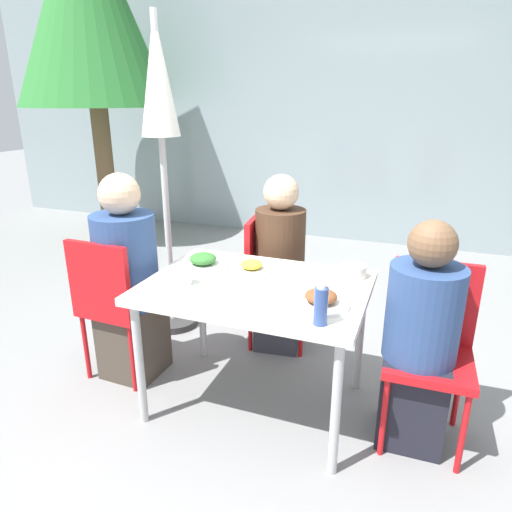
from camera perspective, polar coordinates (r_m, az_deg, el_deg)
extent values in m
plane|color=gray|center=(2.69, 0.00, -17.82)|extent=(24.00, 24.00, 0.00)
cube|color=#89999E|center=(5.48, 13.33, 17.43)|extent=(10.00, 0.20, 3.00)
cube|color=silver|center=(2.34, 0.00, -3.94)|extent=(1.12, 0.81, 0.04)
cylinder|color=#B7B7B7|center=(2.45, -14.36, -12.99)|extent=(0.04, 0.04, 0.68)
cylinder|color=#B7B7B7|center=(2.11, 9.95, -18.36)|extent=(0.04, 0.04, 0.68)
cylinder|color=#B7B7B7|center=(2.96, -6.76, -6.53)|extent=(0.04, 0.04, 0.68)
cylinder|color=#B7B7B7|center=(2.69, 12.86, -9.68)|extent=(0.04, 0.04, 0.68)
cube|color=red|center=(2.86, -16.21, -5.91)|extent=(0.41, 0.41, 0.04)
cube|color=red|center=(2.65, -19.10, -2.86)|extent=(0.40, 0.05, 0.42)
cylinder|color=red|center=(3.17, -16.34, -7.97)|extent=(0.03, 0.03, 0.42)
cylinder|color=red|center=(2.99, -11.17, -9.31)|extent=(0.03, 0.03, 0.42)
cylinder|color=red|center=(2.96, -20.49, -10.59)|extent=(0.03, 0.03, 0.42)
cylinder|color=red|center=(2.75, -15.16, -12.29)|extent=(0.03, 0.03, 0.42)
cube|color=#473D33|center=(2.92, -15.05, -9.86)|extent=(0.33, 0.33, 0.46)
cylinder|color=navy|center=(2.72, -15.95, -0.53)|extent=(0.36, 0.36, 0.54)
sphere|color=beige|center=(2.62, -16.72, 7.44)|extent=(0.23, 0.23, 0.23)
cube|color=red|center=(2.35, 20.74, -12.24)|extent=(0.41, 0.41, 0.04)
cube|color=red|center=(2.41, 21.36, -5.34)|extent=(0.40, 0.04, 0.42)
cylinder|color=red|center=(2.35, 24.44, -19.58)|extent=(0.03, 0.03, 0.42)
cylinder|color=red|center=(2.33, 15.67, -18.81)|extent=(0.03, 0.03, 0.42)
cylinder|color=red|center=(2.63, 23.93, -15.06)|extent=(0.03, 0.03, 0.42)
cylinder|color=red|center=(2.61, 16.28, -14.33)|extent=(0.03, 0.03, 0.42)
cube|color=black|center=(2.46, 18.94, -16.37)|extent=(0.31, 0.31, 0.46)
cylinder|color=navy|center=(2.23, 20.20, -6.70)|extent=(0.34, 0.34, 0.45)
sphere|color=brown|center=(2.12, 21.21, 1.43)|extent=(0.21, 0.21, 0.21)
cube|color=red|center=(3.08, 3.12, -3.29)|extent=(0.45, 0.45, 0.04)
cube|color=red|center=(3.03, -0.19, 1.03)|extent=(0.09, 0.40, 0.42)
cylinder|color=red|center=(3.30, 6.51, -6.17)|extent=(0.03, 0.03, 0.42)
cylinder|color=red|center=(3.00, 5.66, -8.88)|extent=(0.03, 0.03, 0.42)
cylinder|color=red|center=(3.36, 0.72, -5.62)|extent=(0.03, 0.03, 0.42)
cylinder|color=red|center=(3.06, -0.72, -8.22)|extent=(0.03, 0.03, 0.42)
cube|color=#383842|center=(3.12, 2.88, -7.23)|extent=(0.32, 0.32, 0.46)
cylinder|color=#472D1E|center=(2.94, 3.03, 1.14)|extent=(0.32, 0.32, 0.49)
sphere|color=beige|center=(2.85, 3.15, 7.98)|extent=(0.22, 0.22, 0.22)
cylinder|color=#333333|center=(3.54, -10.25, -7.96)|extent=(0.36, 0.36, 0.05)
cylinder|color=#BCBCBC|center=(3.20, -11.35, 8.89)|extent=(0.04, 0.04, 2.14)
cone|color=silver|center=(3.16, -12.22, 21.29)|extent=(0.25, 0.25, 0.76)
cylinder|color=white|center=(2.59, -6.62, -1.10)|extent=(0.28, 0.28, 0.01)
ellipsoid|color=#33702D|center=(2.57, -6.65, -0.32)|extent=(0.15, 0.15, 0.06)
cylinder|color=white|center=(2.50, -0.56, -1.72)|extent=(0.22, 0.22, 0.01)
ellipsoid|color=gold|center=(2.49, -0.56, -1.06)|extent=(0.12, 0.12, 0.05)
cylinder|color=white|center=(2.12, 8.09, -5.90)|extent=(0.27, 0.27, 0.01)
ellipsoid|color=brown|center=(2.10, 8.13, -5.00)|extent=(0.15, 0.15, 0.06)
cylinder|color=#334C8E|center=(1.91, 8.10, -6.25)|extent=(0.06, 0.06, 0.17)
cylinder|color=white|center=(1.87, 8.23, -3.72)|extent=(0.04, 0.04, 0.02)
cylinder|color=silver|center=(2.34, -8.87, -2.51)|extent=(0.07, 0.07, 0.09)
cylinder|color=white|center=(2.46, 11.93, -1.81)|extent=(0.15, 0.15, 0.06)
cylinder|color=brown|center=(5.67, -18.25, 9.53)|extent=(0.20, 0.20, 1.52)
cone|color=#2D7A33|center=(5.69, -20.36, 27.72)|extent=(1.63, 1.63, 2.09)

